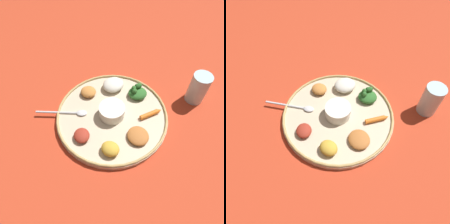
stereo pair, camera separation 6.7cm
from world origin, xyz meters
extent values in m
plane|color=#B7381E|center=(0.00, 0.00, 0.00)|extent=(2.40, 2.40, 0.00)
cylinder|color=#C6B293|center=(0.00, 0.00, 0.01)|extent=(0.36, 0.36, 0.02)
torus|color=tan|center=(0.00, 0.00, 0.02)|extent=(0.36, 0.36, 0.01)
cylinder|color=silver|center=(0.00, 0.00, 0.04)|extent=(0.08, 0.08, 0.04)
cylinder|color=brown|center=(0.00, 0.00, 0.05)|extent=(0.07, 0.07, 0.01)
ellipsoid|color=silver|center=(0.08, -0.06, 0.02)|extent=(0.04, 0.04, 0.01)
cylinder|color=silver|center=(0.15, -0.11, 0.02)|extent=(0.11, 0.08, 0.01)
ellipsoid|color=#2D6628|center=(-0.12, -0.02, 0.03)|extent=(0.08, 0.08, 0.03)
sphere|color=#2D6628|center=(-0.10, -0.02, 0.05)|extent=(0.02, 0.02, 0.02)
sphere|color=#2D6628|center=(-0.13, -0.03, 0.05)|extent=(0.02, 0.02, 0.02)
sphere|color=#2D6628|center=(-0.11, -0.03, 0.05)|extent=(0.02, 0.02, 0.02)
sphere|color=#23511E|center=(-0.12, -0.03, 0.05)|extent=(0.02, 0.02, 0.02)
cylinder|color=orange|center=(-0.10, 0.07, 0.02)|extent=(0.06, 0.02, 0.02)
cone|color=orange|center=(-0.14, 0.08, 0.02)|extent=(0.02, 0.02, 0.01)
ellipsoid|color=#B2662D|center=(-0.02, 0.11, 0.03)|extent=(0.07, 0.07, 0.02)
ellipsoid|color=silver|center=(-0.07, -0.10, 0.03)|extent=(0.08, 0.07, 0.03)
ellipsoid|color=gold|center=(0.08, 0.10, 0.03)|extent=(0.07, 0.07, 0.03)
ellipsoid|color=maroon|center=(0.12, 0.02, 0.03)|extent=(0.06, 0.06, 0.02)
ellipsoid|color=#C67A38|center=(0.02, -0.12, 0.03)|extent=(0.07, 0.07, 0.03)
cylinder|color=silver|center=(-0.28, 0.09, 0.05)|extent=(0.06, 0.06, 0.11)
cylinder|color=tan|center=(-0.28, 0.09, 0.02)|extent=(0.05, 0.05, 0.04)
camera|label=1|loc=(0.22, 0.32, 0.57)|focal=33.49mm
camera|label=2|loc=(0.16, 0.36, 0.57)|focal=33.49mm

